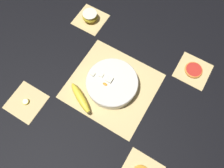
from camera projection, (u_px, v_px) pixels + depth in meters
ground_plane at (112, 86)px, 1.11m from camera, size 6.00×6.00×0.00m
bamboo_mat_center at (112, 86)px, 1.11m from camera, size 0.42×0.39×0.01m
coaster_mat_near_left at (26, 102)px, 1.08m from camera, size 0.17×0.17×0.01m
coaster_mat_far_left at (90, 19)px, 1.27m from camera, size 0.17×0.17×0.01m
coaster_mat_far_right at (193, 71)px, 1.14m from camera, size 0.17×0.17×0.01m
fruit_salad_bowl at (112, 83)px, 1.08m from camera, size 0.26×0.26×0.07m
whole_banana at (81, 98)px, 1.06m from camera, size 0.18×0.12×0.04m
apple_half at (90, 16)px, 1.24m from camera, size 0.09×0.09×0.05m
banana_coin_single at (26, 102)px, 1.07m from camera, size 0.03×0.03×0.01m
grapefruit_slice at (194, 70)px, 1.13m from camera, size 0.09×0.09×0.01m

